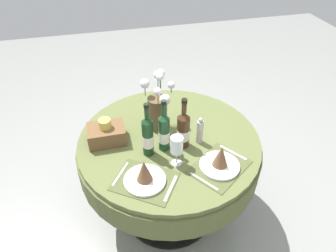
# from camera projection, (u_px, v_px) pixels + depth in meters

# --- Properties ---
(ground) EXTENTS (8.00, 8.00, 0.00)m
(ground) POSITION_uv_depth(u_px,v_px,m) (169.00, 208.00, 2.48)
(ground) COLOR gray
(dining_table) EXTENTS (1.23, 1.23, 0.76)m
(dining_table) POSITION_uv_depth(u_px,v_px,m) (169.00, 154.00, 2.09)
(dining_table) COLOR #5B6638
(dining_table) RESTS_ON ground
(place_setting_left) EXTENTS (0.43, 0.41, 0.16)m
(place_setting_left) POSITION_uv_depth(u_px,v_px,m) (145.00, 176.00, 1.68)
(place_setting_left) COLOR #4E562F
(place_setting_left) RESTS_ON dining_table
(place_setting_right) EXTENTS (0.43, 0.41, 0.16)m
(place_setting_right) POSITION_uv_depth(u_px,v_px,m) (220.00, 161.00, 1.77)
(place_setting_right) COLOR #4E562F
(place_setting_right) RESTS_ON dining_table
(flower_vase) EXTENTS (0.23, 0.28, 0.39)m
(flower_vase) POSITION_uv_depth(u_px,v_px,m) (158.00, 106.00, 1.99)
(flower_vase) COLOR brown
(flower_vase) RESTS_ON dining_table
(wine_bottle_left) EXTENTS (0.07, 0.07, 0.37)m
(wine_bottle_left) POSITION_uv_depth(u_px,v_px,m) (148.00, 136.00, 1.80)
(wine_bottle_left) COLOR #143819
(wine_bottle_left) RESTS_ON dining_table
(wine_bottle_centre) EXTENTS (0.07, 0.07, 0.36)m
(wine_bottle_centre) POSITION_uv_depth(u_px,v_px,m) (164.00, 132.00, 1.84)
(wine_bottle_centre) COLOR #194223
(wine_bottle_centre) RESTS_ON dining_table
(wine_bottle_rear) EXTENTS (0.08, 0.08, 0.35)m
(wine_bottle_rear) POSITION_uv_depth(u_px,v_px,m) (183.00, 129.00, 1.87)
(wine_bottle_rear) COLOR #422814
(wine_bottle_rear) RESTS_ON dining_table
(wine_glass_left) EXTENTS (0.07, 0.07, 0.20)m
(wine_glass_left) POSITION_uv_depth(u_px,v_px,m) (177.00, 145.00, 1.73)
(wine_glass_left) COLOR silver
(wine_glass_left) RESTS_ON dining_table
(pepper_mill) EXTENTS (0.04, 0.04, 0.19)m
(pepper_mill) POSITION_uv_depth(u_px,v_px,m) (200.00, 131.00, 1.92)
(pepper_mill) COLOR #B7B2AD
(pepper_mill) RESTS_ON dining_table
(woven_basket_side_left) EXTENTS (0.24, 0.17, 0.17)m
(woven_basket_side_left) POSITION_uv_depth(u_px,v_px,m) (106.00, 133.00, 1.95)
(woven_basket_side_left) COLOR brown
(woven_basket_side_left) RESTS_ON dining_table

